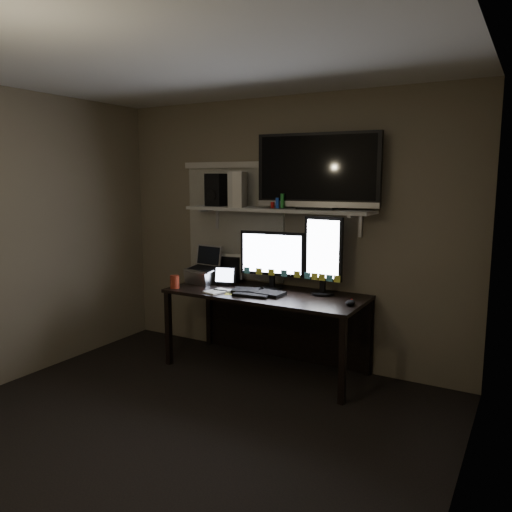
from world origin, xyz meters
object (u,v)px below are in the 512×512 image
Objects in this scene: mouse at (350,303)px; cup at (175,282)px; tablet at (226,276)px; laptop at (203,265)px; monitor_portrait at (323,255)px; keyboard at (258,292)px; monitor_landscape at (272,260)px; game_console at (240,189)px; speaker at (218,190)px; desk at (272,308)px; tv at (318,171)px.

cup is at bearing -171.11° from mouse.
tablet reaches higher than mouse.
mouse is at bearing 2.19° from laptop.
monitor_portrait is 1.43× the size of keyboard.
cup is at bearing -157.47° from monitor_landscape.
speaker is at bearing 152.59° from game_console.
cup is (-1.30, -0.45, -0.29)m from monitor_portrait.
monitor_portrait is 0.99m from tablet.
desk is 1.27m from speaker.
monitor_portrait is at bearing -19.87° from game_console.
laptop is at bearing -172.67° from monitor_portrait.
speaker is (0.07, 0.17, 0.73)m from laptop.
game_console reaches higher than laptop.
tablet is 0.64× the size of game_console.
game_console is at bearing 27.15° from laptop.
cup reaches higher than mouse.
laptop is (-1.21, -0.13, -0.17)m from monitor_portrait.
game_console reaches higher than cup.
tv is at bearing -16.19° from game_console.
tv is (-0.09, 0.05, 0.73)m from monitor_portrait.
monitor_landscape is at bearing 15.42° from laptop.
tablet is at bearing -172.58° from desk.
speaker reaches higher than tablet.
tv reaches higher than monitor_landscape.
speaker is at bearing 171.31° from desk.
game_console is (-0.77, -0.04, -0.17)m from tv.
keyboard is at bearing -151.61° from monitor_portrait.
desk is 15.69× the size of mouse.
monitor_landscape is at bearing -175.68° from tv.
monitor_landscape is 0.89× the size of monitor_portrait.
cup is (-0.82, -0.39, 0.24)m from desk.
desk is 5.44× the size of game_console.
monitor_landscape reaches higher than cup.
monitor_landscape is 0.36m from keyboard.
mouse is 1.56m from laptop.
monitor_portrait is at bearing 146.32° from mouse.
laptop is 0.83m from game_console.
tv reaches higher than laptop.
cup is at bearing -154.38° from desk.
monitor_portrait is 0.74m from tv.
tv is at bearing 30.24° from keyboard.
laptop is at bearing 74.21° from cup.
monitor_portrait reaches higher than mouse.
game_console is (-0.86, 0.01, 0.56)m from monitor_portrait.
monitor_portrait is 0.53m from mouse.
tv is (0.42, 0.31, 1.07)m from keyboard.
speaker is (-0.19, 0.16, 0.81)m from tablet.
monitor_portrait is 1.23m from laptop.
laptop is at bearing 167.47° from tablet.
game_console is 0.28m from speaker.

